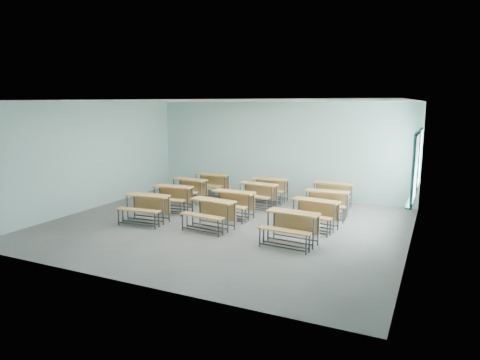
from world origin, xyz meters
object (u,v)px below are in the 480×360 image
(desk_unit_r2c0, at_px, (188,187))
(desk_unit_r3c0, at_px, (211,181))
(desk_unit_r0c0, at_px, (146,204))
(desk_unit_r1c2, at_px, (314,210))
(desk_unit_r0c1, at_px, (211,210))
(desk_unit_r1c0, at_px, (171,195))
(desk_unit_r2c1, at_px, (257,192))
(desk_unit_r3c2, at_px, (332,191))
(desk_unit_r0c2, at_px, (291,223))
(desk_unit_r1c1, at_px, (232,201))
(desk_unit_r3c1, at_px, (269,186))
(desk_unit_r2c2, at_px, (326,200))

(desk_unit_r2c0, distance_m, desk_unit_r3c0, 1.19)
(desk_unit_r0c0, bearing_deg, desk_unit_r1c2, 12.12)
(desk_unit_r0c1, distance_m, desk_unit_r1c0, 2.25)
(desk_unit_r2c1, relative_size, desk_unit_r3c2, 1.04)
(desk_unit_r0c0, distance_m, desk_unit_r0c2, 4.08)
(desk_unit_r0c2, relative_size, desk_unit_r3c2, 1.03)
(desk_unit_r2c1, bearing_deg, desk_unit_r1c0, -139.76)
(desk_unit_r0c2, bearing_deg, desk_unit_r2c0, 153.15)
(desk_unit_r2c0, bearing_deg, desk_unit_r0c2, -25.03)
(desk_unit_r0c1, height_order, desk_unit_r1c2, same)
(desk_unit_r1c0, distance_m, desk_unit_r1c1, 1.95)
(desk_unit_r3c1, height_order, desk_unit_r3c2, same)
(desk_unit_r0c0, height_order, desk_unit_r2c2, same)
(desk_unit_r1c2, distance_m, desk_unit_r3c1, 3.30)
(desk_unit_r2c2, distance_m, desk_unit_r3c0, 4.49)
(desk_unit_r0c0, xyz_separation_m, desk_unit_r2c0, (-0.29, 2.57, 0.00))
(desk_unit_r1c1, distance_m, desk_unit_r2c2, 2.62)
(desk_unit_r1c0, bearing_deg, desk_unit_r2c1, 29.35)
(desk_unit_r1c1, relative_size, desk_unit_r1c2, 0.94)
(desk_unit_r3c2, bearing_deg, desk_unit_r0c0, -137.85)
(desk_unit_r1c1, height_order, desk_unit_r2c1, same)
(desk_unit_r2c0, xyz_separation_m, desk_unit_r3c0, (0.19, 1.18, 0.00))
(desk_unit_r2c1, bearing_deg, desk_unit_r3c0, 161.23)
(desk_unit_r1c2, bearing_deg, desk_unit_r0c1, -147.75)
(desk_unit_r3c0, xyz_separation_m, desk_unit_r3c1, (2.15, 0.02, 0.00))
(desk_unit_r2c2, bearing_deg, desk_unit_r3c1, 148.04)
(desk_unit_r3c2, bearing_deg, desk_unit_r2c2, -85.13)
(desk_unit_r3c0, bearing_deg, desk_unit_r0c1, -62.86)
(desk_unit_r0c1, height_order, desk_unit_r2c1, same)
(desk_unit_r1c2, relative_size, desk_unit_r2c2, 1.05)
(desk_unit_r0c0, relative_size, desk_unit_r1c0, 0.99)
(desk_unit_r0c0, height_order, desk_unit_r1c0, same)
(desk_unit_r0c2, relative_size, desk_unit_r1c2, 0.97)
(desk_unit_r1c0, bearing_deg, desk_unit_r2c2, 10.09)
(desk_unit_r2c1, bearing_deg, desk_unit_r0c2, -49.46)
(desk_unit_r1c2, bearing_deg, desk_unit_r1c1, -174.80)
(desk_unit_r1c2, xyz_separation_m, desk_unit_r3c0, (-4.32, 2.45, 0.00))
(desk_unit_r2c0, bearing_deg, desk_unit_r3c0, 87.37)
(desk_unit_r1c2, relative_size, desk_unit_r2c0, 1.01)
(desk_unit_r2c2, bearing_deg, desk_unit_r3c0, 161.84)
(desk_unit_r0c2, distance_m, desk_unit_r1c2, 1.41)
(desk_unit_r3c2, bearing_deg, desk_unit_r3c1, -178.30)
(desk_unit_r1c1, bearing_deg, desk_unit_r2c1, 85.13)
(desk_unit_r0c0, distance_m, desk_unit_r2c0, 2.58)
(desk_unit_r2c0, relative_size, desk_unit_r3c0, 1.05)
(desk_unit_r0c2, xyz_separation_m, desk_unit_r1c0, (-4.17, 1.44, 0.00))
(desk_unit_r2c2, bearing_deg, desk_unit_r1c2, -92.81)
(desk_unit_r0c1, bearing_deg, desk_unit_r1c0, 156.51)
(desk_unit_r0c0, relative_size, desk_unit_r3c2, 1.04)
(desk_unit_r1c0, height_order, desk_unit_r3c0, same)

